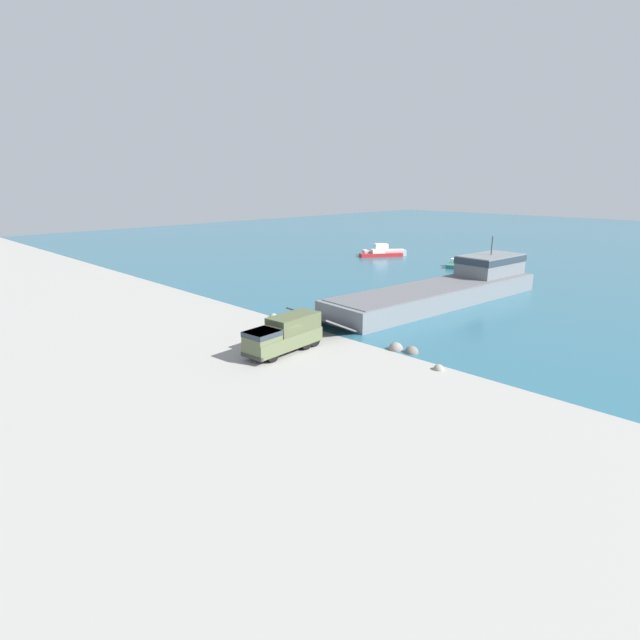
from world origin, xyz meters
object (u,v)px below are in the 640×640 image
at_px(soldier_on_ramp, 265,333).
at_px(moored_boat_b, 383,251).
at_px(landing_craft, 450,286).
at_px(moored_boat_c, 455,264).
at_px(mooring_bollard, 278,319).
at_px(moored_boat_a, 380,254).
at_px(military_truck, 284,334).

xyz_separation_m(soldier_on_ramp, moored_boat_b, (-26.37, 50.84, -0.19)).
height_order(landing_craft, soldier_on_ramp, landing_craft).
height_order(moored_boat_c, mooring_bollard, moored_boat_c).
bearing_deg(mooring_bollard, moored_boat_a, 116.12).
height_order(landing_craft, military_truck, landing_craft).
relative_size(soldier_on_ramp, moored_boat_a, 0.21).
distance_m(military_truck, moored_boat_c, 50.55).
relative_size(military_truck, mooring_bollard, 10.36).
xyz_separation_m(landing_craft, military_truck, (0.24, -26.91, -0.13)).
distance_m(landing_craft, moored_boat_b, 37.92).
xyz_separation_m(moored_boat_b, moored_boat_c, (16.90, -2.16, -0.31)).
relative_size(military_truck, moored_boat_b, 0.94).
relative_size(moored_boat_b, mooring_bollard, 11.01).
relative_size(landing_craft, moored_boat_a, 4.55).
bearing_deg(moored_boat_b, mooring_bollard, -27.44).
height_order(landing_craft, moored_boat_b, landing_craft).
height_order(landing_craft, moored_boat_a, landing_craft).
distance_m(landing_craft, mooring_bollard, 22.61).
distance_m(soldier_on_ramp, mooring_bollard, 6.69).
distance_m(military_truck, mooring_bollard, 9.15).
xyz_separation_m(soldier_on_ramp, moored_boat_a, (-25.77, 49.14, -0.47)).
bearing_deg(moored_boat_b, moored_boat_c, 29.37).
bearing_deg(soldier_on_ramp, moored_boat_c, -67.45).
height_order(moored_boat_a, moored_boat_c, moored_boat_a).
bearing_deg(military_truck, soldier_on_ramp, -100.47).
xyz_separation_m(military_truck, moored_boat_b, (-29.41, 51.12, -0.80)).
bearing_deg(moored_boat_a, moored_boat_b, 142.78).
xyz_separation_m(moored_boat_a, moored_boat_c, (16.29, -0.46, -0.03)).
height_order(military_truck, mooring_bollard, military_truck).
xyz_separation_m(military_truck, soldier_on_ramp, (-3.04, 0.28, -0.62)).
xyz_separation_m(moored_boat_a, mooring_bollard, (21.55, -43.97, -0.07)).
relative_size(landing_craft, military_truck, 4.73).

